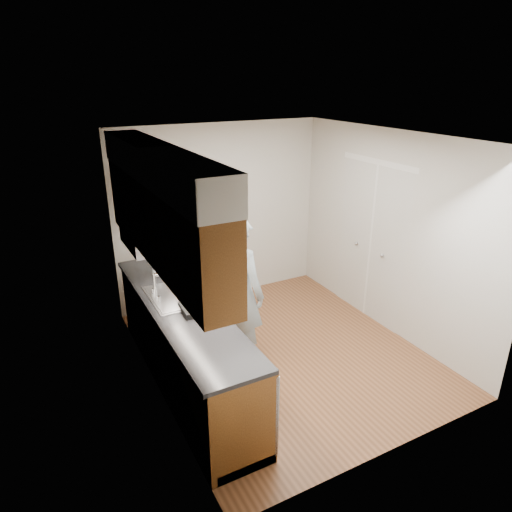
{
  "coord_description": "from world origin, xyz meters",
  "views": [
    {
      "loc": [
        -2.44,
        -3.93,
        3.08
      ],
      "look_at": [
        -0.23,
        0.25,
        1.19
      ],
      "focal_mm": 32.0,
      "sensor_mm": 36.0,
      "label": 1
    }
  ],
  "objects_px": {
    "soap_bottle_a": "(156,264)",
    "soda_can": "(171,274)",
    "person": "(238,283)",
    "soap_bottle_b": "(174,268)",
    "dish_rack": "(200,307)"
  },
  "relations": [
    {
      "from": "person",
      "to": "soda_can",
      "type": "xyz_separation_m",
      "value": [
        -0.57,
        0.53,
        0.01
      ]
    },
    {
      "from": "soap_bottle_b",
      "to": "dish_rack",
      "type": "xyz_separation_m",
      "value": [
        -0.04,
        -0.91,
        -0.06
      ]
    },
    {
      "from": "person",
      "to": "soda_can",
      "type": "relative_size",
      "value": 15.41
    },
    {
      "from": "soap_bottle_a",
      "to": "dish_rack",
      "type": "bearing_deg",
      "value": -82.13
    },
    {
      "from": "soap_bottle_a",
      "to": "dish_rack",
      "type": "xyz_separation_m",
      "value": [
        0.14,
        -1.0,
        -0.11
      ]
    },
    {
      "from": "soap_bottle_a",
      "to": "soda_can",
      "type": "height_order",
      "value": "soap_bottle_a"
    },
    {
      "from": "soap_bottle_b",
      "to": "soap_bottle_a",
      "type": "bearing_deg",
      "value": 151.86
    },
    {
      "from": "soap_bottle_a",
      "to": "soap_bottle_b",
      "type": "xyz_separation_m",
      "value": [
        0.17,
        -0.09,
        -0.05
      ]
    },
    {
      "from": "soap_bottle_b",
      "to": "soda_can",
      "type": "height_order",
      "value": "soap_bottle_b"
    },
    {
      "from": "person",
      "to": "dish_rack",
      "type": "bearing_deg",
      "value": 89.44
    },
    {
      "from": "person",
      "to": "soap_bottle_a",
      "type": "bearing_deg",
      "value": 16.03
    },
    {
      "from": "person",
      "to": "dish_rack",
      "type": "distance_m",
      "value": 0.62
    },
    {
      "from": "person",
      "to": "soap_bottle_b",
      "type": "bearing_deg",
      "value": 11.73
    },
    {
      "from": "person",
      "to": "soap_bottle_b",
      "type": "height_order",
      "value": "person"
    },
    {
      "from": "soda_can",
      "to": "dish_rack",
      "type": "distance_m",
      "value": 0.82
    }
  ]
}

